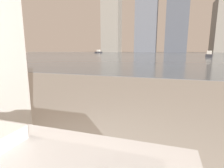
{
  "coord_description": "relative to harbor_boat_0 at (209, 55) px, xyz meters",
  "views": [
    {
      "loc": [
        0.69,
        0.21,
        1.04
      ],
      "look_at": [
        0.02,
        2.3,
        0.62
      ],
      "focal_mm": 28.0,
      "sensor_mm": 36.0,
      "label": 1
    }
  ],
  "objects": [
    {
      "name": "harbor_water",
      "position": [
        -7.01,
        29.91,
        -0.37
      ],
      "size": [
        180.0,
        110.0,
        0.01
      ],
      "color": "slate",
      "rests_on": "ground_plane"
    },
    {
      "name": "harbor_boat_0",
      "position": [
        0.0,
        0.0,
        0.0
      ],
      "size": [
        1.53,
        2.88,
        1.03
      ],
      "color": "#2D2D33",
      "rests_on": "harbor_water"
    },
    {
      "name": "harbor_boat_1",
      "position": [
        -33.9,
        36.53,
        0.14
      ],
      "size": [
        2.07,
        4.01,
        1.43
      ],
      "color": "#2D2D33",
      "rests_on": "harbor_water"
    },
    {
      "name": "skyline_tower_0",
      "position": [
        -44.1,
        85.91,
        31.84
      ],
      "size": [
        11.98,
        10.23,
        64.42
      ],
      "color": "gray",
      "rests_on": "ground_plane"
    },
    {
      "name": "skyline_tower_2",
      "position": [
        -2.47,
        85.91,
        16.95
      ],
      "size": [
        12.71,
        11.0,
        34.64
      ],
      "color": "#4C515B",
      "rests_on": "ground_plane"
    },
    {
      "name": "skyline_tower_3",
      "position": [
        23.29,
        85.91,
        14.2
      ],
      "size": [
        11.55,
        14.0,
        29.14
      ],
      "color": "gray",
      "rests_on": "ground_plane"
    }
  ]
}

